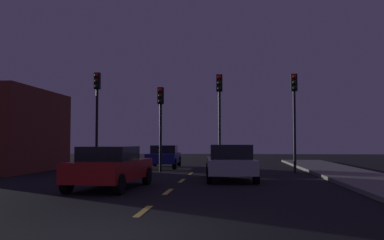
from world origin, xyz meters
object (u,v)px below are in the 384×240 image
traffic_signal_center_left (161,112)px  car_oncoming_far (164,156)px  traffic_signal_far_right (294,104)px  car_adjacent_lane (110,167)px  car_stopped_ahead (230,162)px  traffic_signal_far_left (97,102)px  traffic_signal_center_right (219,104)px

traffic_signal_center_left → car_oncoming_far: size_ratio=1.02×
traffic_signal_far_right → car_oncoming_far: 8.69m
car_adjacent_lane → car_stopped_ahead: bearing=41.1°
car_oncoming_far → car_adjacent_lane: bearing=-90.0°
traffic_signal_far_left → traffic_signal_center_right: (6.65, -0.00, -0.13)m
traffic_signal_far_left → car_oncoming_far: size_ratio=1.21×
traffic_signal_center_left → car_adjacent_lane: bearing=-92.6°
traffic_signal_far_left → car_oncoming_far: traffic_signal_far_left is taller
traffic_signal_far_left → car_adjacent_lane: (3.14, -8.03, -2.98)m
car_oncoming_far → traffic_signal_center_right: bearing=-45.0°
car_stopped_ahead → traffic_signal_far_right: bearing=53.4°
car_stopped_ahead → traffic_signal_far_left: bearing=148.3°
traffic_signal_center_right → car_adjacent_lane: bearing=-113.6°
car_stopped_ahead → car_adjacent_lane: 5.42m
traffic_signal_center_left → traffic_signal_center_right: (3.15, 0.00, 0.42)m
traffic_signal_center_left → car_adjacent_lane: traffic_signal_center_left is taller
car_stopped_ahead → car_adjacent_lane: car_stopped_ahead is taller
car_adjacent_lane → traffic_signal_center_left: bearing=87.4°
traffic_signal_center_left → car_adjacent_lane: size_ratio=1.04×
traffic_signal_center_right → car_adjacent_lane: size_ratio=1.19×
traffic_signal_far_left → traffic_signal_far_right: bearing=-0.0°
traffic_signal_far_right → car_stopped_ahead: traffic_signal_far_right is taller
traffic_signal_far_left → traffic_signal_center_left: bearing=-0.0°
car_adjacent_lane → car_oncoming_far: size_ratio=0.97×
traffic_signal_far_left → traffic_signal_center_left: 3.55m
car_stopped_ahead → traffic_signal_center_right: bearing=97.2°
car_adjacent_lane → car_oncoming_far: 11.55m
traffic_signal_center_right → traffic_signal_far_right: 3.89m
traffic_signal_center_left → car_adjacent_lane: 8.40m
traffic_signal_center_left → traffic_signal_far_right: 7.05m
traffic_signal_far_right → car_adjacent_lane: traffic_signal_far_right is taller
traffic_signal_far_left → car_stopped_ahead: bearing=-31.7°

